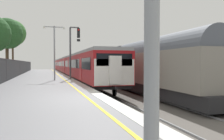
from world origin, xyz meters
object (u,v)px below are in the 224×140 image
(commuter_train_at_platform, at_px, (67,65))
(signal_gantry, at_px, (73,47))
(background_tree_centre, at_px, (13,34))
(freight_train_adjacent_track, at_px, (95,64))
(background_tree_right, at_px, (8,35))
(platform_lamp_mid, at_px, (54,48))

(commuter_train_at_platform, distance_m, signal_gantry, 21.55)
(signal_gantry, relative_size, background_tree_centre, 0.58)
(freight_train_adjacent_track, bearing_deg, signal_gantry, -110.11)
(signal_gantry, xyz_separation_m, background_tree_right, (-7.64, 10.69, 2.23))
(platform_lamp_mid, relative_size, background_tree_centre, 0.56)
(commuter_train_at_platform, distance_m, platform_lamp_mid, 23.18)
(background_tree_centre, relative_size, background_tree_right, 1.17)
(commuter_train_at_platform, bearing_deg, signal_gantry, -93.97)
(background_tree_right, bearing_deg, signal_gantry, -54.45)
(freight_train_adjacent_track, bearing_deg, background_tree_centre, 161.30)
(signal_gantry, bearing_deg, background_tree_centre, 112.38)
(commuter_train_at_platform, distance_m, freight_train_adjacent_track, 7.56)
(freight_train_adjacent_track, distance_m, background_tree_right, 14.41)
(freight_train_adjacent_track, height_order, background_tree_right, background_tree_right)
(freight_train_adjacent_track, distance_m, platform_lamp_mid, 18.11)
(freight_train_adjacent_track, bearing_deg, background_tree_right, -161.85)
(background_tree_right, bearing_deg, background_tree_centre, 92.72)
(commuter_train_at_platform, distance_m, background_tree_centre, 11.15)
(commuter_train_at_platform, xyz_separation_m, background_tree_centre, (-9.55, -1.82, 5.47))
(platform_lamp_mid, bearing_deg, freight_train_adjacent_track, 65.81)
(commuter_train_at_platform, relative_size, background_tree_right, 8.00)
(commuter_train_at_platform, xyz_separation_m, signal_gantry, (-1.49, -21.40, 2.06))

